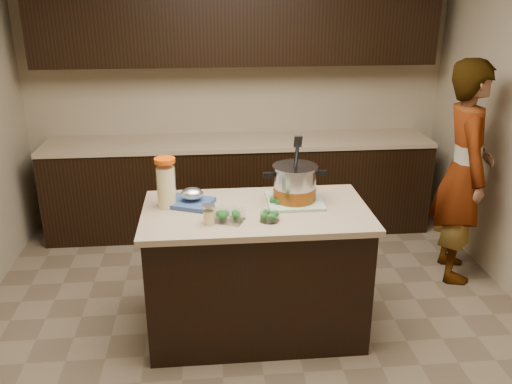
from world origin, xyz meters
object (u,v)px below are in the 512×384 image
Objects in this scene: island at (256,271)px; stock_pot at (295,185)px; person at (464,172)px; lemonade_pitcher at (166,185)px.

stock_pot is (0.27, 0.10, 0.57)m from island.
stock_pot is at bearing 122.63° from person.
island is 0.83m from lemonade_pitcher.
person is (1.43, 0.54, -0.14)m from stock_pot.
lemonade_pitcher is (-0.84, -0.00, 0.03)m from stock_pot.
lemonade_pitcher is at bearing 115.37° from person.
stock_pot is 0.24× the size of person.
lemonade_pitcher is (-0.57, 0.10, 0.60)m from island.
person reaches higher than stock_pot.
person reaches higher than lemonade_pitcher.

